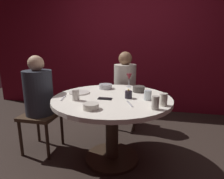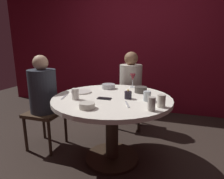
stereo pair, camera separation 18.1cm
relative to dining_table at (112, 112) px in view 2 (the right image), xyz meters
The scene contains 18 objects.
ground_plane 0.56m from the dining_table, ahead, with size 8.00×8.00×0.00m, color #2D231E.
back_wall 1.94m from the dining_table, 90.00° to the left, with size 6.00×0.10×2.60m, color maroon.
dining_table is the anchor object (origin of this frame).
seated_diner_left 0.88m from the dining_table, behind, with size 0.40×0.40×1.15m.
seated_diner_back 0.93m from the dining_table, 90.00° to the left, with size 0.40×0.40×1.16m.
candle_holder 0.27m from the dining_table, ahead, with size 0.07×0.07×0.10m.
wine_glass 0.60m from the dining_table, 77.81° to the left, with size 0.08×0.08×0.18m.
dinner_plate 0.44m from the dining_table, 169.24° to the left, with size 0.24×0.24×0.01m, color silver.
cell_phone 0.20m from the dining_table, 119.96° to the right, with size 0.07×0.14×0.01m, color black.
bowl_serving_large 0.44m from the dining_table, 114.29° to the left, with size 0.17×0.17×0.06m, color #B7B7BC.
bowl_salad_center 0.46m from the dining_table, 102.80° to the right, with size 0.14×0.14×0.05m, color beige.
bowl_small_white 0.42m from the dining_table, 46.99° to the left, with size 0.14×0.14×0.07m, color #4C4742.
cup_near_candle 0.44m from the dining_table, 148.86° to the right, with size 0.07×0.07×0.11m, color silver.
cup_by_left_diner 0.58m from the dining_table, 34.28° to the right, with size 0.06×0.06×0.12m, color #B2ADA3.
cup_by_right_diner 0.58m from the dining_table, 19.27° to the right, with size 0.07×0.07×0.11m, color beige.
cup_center_front 0.43m from the dining_table, ahead, with size 0.07×0.07×0.10m, color silver.
fork_near_plate 0.53m from the dining_table, 161.69° to the right, with size 0.02×0.18×0.01m, color #B7B7BC.
knife_near_plate 0.34m from the dining_table, 43.81° to the right, with size 0.02×0.18×0.01m, color #B7B7BC.
Camera 2 is at (0.58, -1.80, 1.26)m, focal length 30.01 mm.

